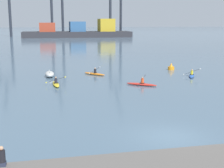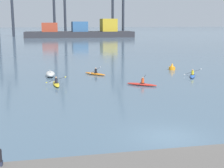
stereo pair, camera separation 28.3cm
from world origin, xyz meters
name	(u,v)px [view 1 (the left image)]	position (x,y,z in m)	size (l,w,h in m)	color
ground_plane	(170,137)	(0.00, 0.00, 0.00)	(800.00, 800.00, 0.00)	slate
container_barge	(79,31)	(8.14, 125.93, 2.52)	(47.67, 11.82, 8.10)	#28282D
gantry_crane_west	(1,1)	(-25.04, 136.23, 15.85)	(7.79, 17.02, 32.32)	#232833
capsized_dinghy	(50,74)	(-6.58, 22.82, 0.35)	(1.17, 2.63, 0.76)	beige
channel_buoy	(171,67)	(10.47, 25.22, 0.36)	(0.90, 0.90, 1.00)	orange
kayak_blue	(192,75)	(10.84, 19.44, 0.17)	(2.14, 3.28, 1.08)	#2856B2
kayak_yellow	(56,84)	(-6.03, 17.30, 0.17)	(2.24, 3.43, 0.95)	yellow
kayak_orange	(95,74)	(-0.87, 23.22, 0.17)	(2.66, 2.98, 0.97)	orange
kayak_red	(142,84)	(2.98, 15.27, 0.17)	(3.09, 2.51, 1.06)	red
seated_onlooker	(2,157)	(-9.05, -3.40, 1.08)	(0.32, 0.30, 0.90)	#23283D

